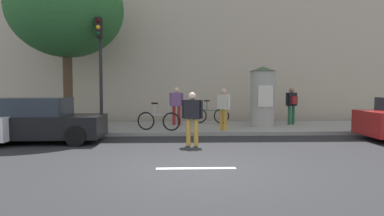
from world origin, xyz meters
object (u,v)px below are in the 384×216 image
(poster_column, at_px, (262,96))
(pedestrian_tallest, at_px, (192,114))
(parked_car_red, at_px, (35,121))
(bicycle_leaning, at_px, (159,121))
(street_tree, at_px, (66,9))
(pedestrian_in_dark_shirt, at_px, (292,102))
(pedestrian_with_bag, at_px, (176,103))
(bicycle_upright, at_px, (210,115))
(pedestrian_in_red_top, at_px, (224,106))
(traffic_light, at_px, (100,56))

(poster_column, relative_size, pedestrian_tallest, 1.54)
(pedestrian_tallest, height_order, parked_car_red, pedestrian_tallest)
(pedestrian_tallest, relative_size, bicycle_leaning, 0.98)
(poster_column, height_order, street_tree, street_tree)
(poster_column, bearing_deg, pedestrian_in_dark_shirt, 19.58)
(pedestrian_tallest, bearing_deg, pedestrian_with_bag, 96.77)
(pedestrian_in_dark_shirt, bearing_deg, street_tree, -175.52)
(poster_column, distance_m, parked_car_red, 9.01)
(bicycle_leaning, xyz_separation_m, parked_car_red, (-3.98, -1.78, 0.18))
(pedestrian_with_bag, xyz_separation_m, bicycle_leaning, (-0.68, -1.93, -0.60))
(poster_column, xyz_separation_m, pedestrian_with_bag, (-3.74, 0.57, -0.32))
(poster_column, bearing_deg, pedestrian_with_bag, 171.35)
(street_tree, relative_size, bicycle_upright, 4.02)
(poster_column, bearing_deg, bicycle_upright, 153.83)
(bicycle_leaning, bearing_deg, street_tree, 163.61)
(pedestrian_in_red_top, distance_m, pedestrian_in_dark_shirt, 3.87)
(street_tree, distance_m, pedestrian_in_red_top, 7.58)
(pedestrian_in_red_top, xyz_separation_m, pedestrian_in_dark_shirt, (3.36, 1.93, 0.03))
(poster_column, height_order, pedestrian_with_bag, poster_column)
(poster_column, distance_m, pedestrian_with_bag, 3.80)
(pedestrian_in_red_top, distance_m, pedestrian_with_bag, 2.71)
(pedestrian_with_bag, height_order, pedestrian_in_dark_shirt, pedestrian_in_dark_shirt)
(bicycle_leaning, bearing_deg, poster_column, 17.14)
(pedestrian_in_red_top, xyz_separation_m, parked_car_red, (-6.53, -1.74, -0.41))
(poster_column, relative_size, bicycle_upright, 1.51)
(pedestrian_with_bag, distance_m, bicycle_upright, 1.75)
(poster_column, relative_size, pedestrian_in_dark_shirt, 1.54)
(traffic_light, relative_size, poster_column, 1.65)
(parked_car_red, bearing_deg, pedestrian_in_dark_shirt, 20.36)
(pedestrian_in_red_top, bearing_deg, pedestrian_with_bag, 133.29)
(poster_column, height_order, pedestrian_in_dark_shirt, poster_column)
(bicycle_leaning, bearing_deg, pedestrian_tallest, -64.85)
(pedestrian_with_bag, bearing_deg, poster_column, -8.65)
(poster_column, xyz_separation_m, bicycle_upright, (-2.17, 1.07, -0.92))
(poster_column, height_order, bicycle_upright, poster_column)
(traffic_light, xyz_separation_m, pedestrian_with_bag, (2.83, 2.25, -1.88))
(pedestrian_in_red_top, distance_m, bicycle_leaning, 2.61)
(poster_column, height_order, pedestrian_tallest, poster_column)
(pedestrian_in_red_top, xyz_separation_m, bicycle_upright, (-0.29, 2.47, -0.58))
(pedestrian_in_red_top, bearing_deg, bicycle_upright, 96.72)
(pedestrian_in_red_top, bearing_deg, street_tree, 169.62)
(traffic_light, height_order, poster_column, traffic_light)
(street_tree, xyz_separation_m, pedestrian_with_bag, (4.51, 0.81, -3.91))
(pedestrian_tallest, height_order, bicycle_leaning, pedestrian_tallest)
(poster_column, height_order, parked_car_red, poster_column)
(bicycle_upright, bearing_deg, pedestrian_tallest, -101.58)
(pedestrian_with_bag, bearing_deg, bicycle_leaning, -109.42)
(street_tree, relative_size, pedestrian_with_bag, 4.11)
(traffic_light, distance_m, bicycle_upright, 5.75)
(bicycle_upright, height_order, parked_car_red, parked_car_red)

